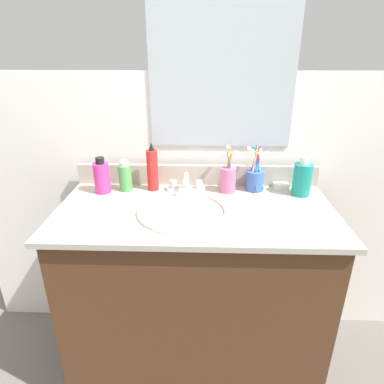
# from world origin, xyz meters

# --- Properties ---
(ground_plane) EXTENTS (6.00, 6.00, 0.00)m
(ground_plane) POSITION_xyz_m (0.00, 0.00, 0.00)
(ground_plane) COLOR #66605B
(vanity_cabinet) EXTENTS (1.02, 0.49, 0.80)m
(vanity_cabinet) POSITION_xyz_m (0.00, 0.00, 0.40)
(vanity_cabinet) COLOR #4C2D19
(vanity_cabinet) RESTS_ON ground_plane
(countertop) EXTENTS (1.07, 0.53, 0.02)m
(countertop) POSITION_xyz_m (0.00, 0.00, 0.81)
(countertop) COLOR #B2A899
(countertop) RESTS_ON vanity_cabinet
(backsplash) EXTENTS (1.07, 0.02, 0.09)m
(backsplash) POSITION_xyz_m (0.00, 0.25, 0.87)
(backsplash) COLOR #B2A899
(backsplash) RESTS_ON countertop
(back_wall) EXTENTS (2.17, 0.04, 1.30)m
(back_wall) POSITION_xyz_m (0.00, 0.31, 0.65)
(back_wall) COLOR white
(back_wall) RESTS_ON ground_plane
(mirror_panel) EXTENTS (0.60, 0.01, 0.56)m
(mirror_panel) POSITION_xyz_m (0.10, 0.29, 1.27)
(mirror_panel) COLOR #B2BCC6
(sink_basin) EXTENTS (0.35, 0.35, 0.11)m
(sink_basin) POSITION_xyz_m (-0.04, -0.03, 0.79)
(sink_basin) COLOR white
(sink_basin) RESTS_ON countertop
(faucet) EXTENTS (0.16, 0.10, 0.08)m
(faucet) POSITION_xyz_m (-0.04, 0.17, 0.85)
(faucet) COLOR silver
(faucet) RESTS_ON countertop
(bottle_spray_red) EXTENTS (0.05, 0.05, 0.21)m
(bottle_spray_red) POSITION_xyz_m (-0.19, 0.19, 0.91)
(bottle_spray_red) COLOR red
(bottle_spray_red) RESTS_ON countertop
(bottle_toner_green) EXTENTS (0.06, 0.06, 0.13)m
(bottle_toner_green) POSITION_xyz_m (-0.30, 0.17, 0.88)
(bottle_toner_green) COLOR #4C9E4C
(bottle_toner_green) RESTS_ON countertop
(bottle_mouthwash_teal) EXTENTS (0.08, 0.08, 0.16)m
(bottle_mouthwash_teal) POSITION_xyz_m (0.44, 0.15, 0.89)
(bottle_mouthwash_teal) COLOR teal
(bottle_mouthwash_teal) RESTS_ON countertop
(bottle_soap_pink) EXTENTS (0.07, 0.07, 0.15)m
(bottle_soap_pink) POSITION_xyz_m (-0.40, 0.15, 0.89)
(bottle_soap_pink) COLOR #D8338C
(bottle_soap_pink) RESTS_ON countertop
(cup_blue_plastic) EXTENTS (0.08, 0.10, 0.20)m
(cup_blue_plastic) POSITION_xyz_m (0.25, 0.20, 0.87)
(cup_blue_plastic) COLOR #3F66B7
(cup_blue_plastic) RESTS_ON countertop
(cup_pink) EXTENTS (0.07, 0.07, 0.20)m
(cup_pink) POSITION_xyz_m (0.13, 0.17, 0.88)
(cup_pink) COLOR #D16693
(cup_pink) RESTS_ON countertop
(soap_bar) EXTENTS (0.06, 0.04, 0.02)m
(soap_bar) POSITION_xyz_m (0.37, 0.21, 0.83)
(soap_bar) COLOR white
(soap_bar) RESTS_ON countertop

